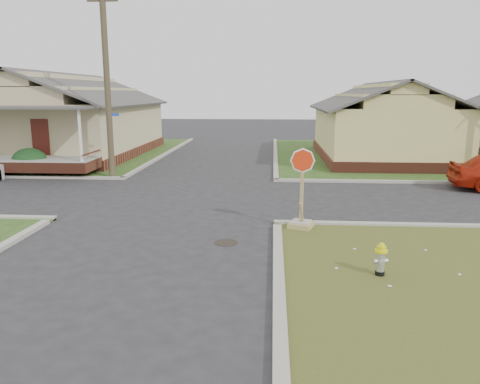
{
  "coord_description": "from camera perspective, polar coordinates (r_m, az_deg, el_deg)",
  "views": [
    {
      "loc": [
        3.43,
        -12.6,
        4.0
      ],
      "look_at": [
        2.47,
        1.0,
        1.1
      ],
      "focal_mm": 35.0,
      "sensor_mm": 36.0,
      "label": 1
    }
  ],
  "objects": [
    {
      "name": "hedge_right",
      "position": [
        25.23,
        -24.25,
        3.36
      ],
      "size": [
        1.61,
        1.32,
        1.23
      ],
      "primitive_type": "ellipsoid",
      "color": "#153A18",
      "rests_on": "verge_far_left"
    },
    {
      "name": "manhole",
      "position": [
        12.8,
        -1.7,
        -6.18
      ],
      "size": [
        0.64,
        0.64,
        0.01
      ],
      "primitive_type": "cylinder",
      "color": "black",
      "rests_on": "ground"
    },
    {
      "name": "verge_far_left",
      "position": [
        34.96,
        -24.1,
        4.45
      ],
      "size": [
        19.0,
        19.0,
        0.05
      ],
      "primitive_type": "cube",
      "color": "#294418",
      "rests_on": "ground"
    },
    {
      "name": "corner_house",
      "position": [
        32.26,
        -20.79,
        8.19
      ],
      "size": [
        10.1,
        15.5,
        5.3
      ],
      "color": "brown",
      "rests_on": "ground"
    },
    {
      "name": "utility_pole",
      "position": [
        22.82,
        -15.93,
        13.23
      ],
      "size": [
        1.8,
        0.28,
        9.0
      ],
      "color": "#433826",
      "rests_on": "ground"
    },
    {
      "name": "fire_hydrant",
      "position": [
        10.82,
        16.79,
        -7.63
      ],
      "size": [
        0.28,
        0.28,
        0.75
      ],
      "rotation": [
        0.0,
        0.0,
        0.18
      ],
      "color": "black",
      "rests_on": "ground"
    },
    {
      "name": "curbs",
      "position": [
        18.37,
        -6.82,
        -0.65
      ],
      "size": [
        80.0,
        40.0,
        0.12
      ],
      "primitive_type": null,
      "color": "#A3A093",
      "rests_on": "ground"
    },
    {
      "name": "side_house_yellow",
      "position": [
        29.88,
        16.91,
        8.03
      ],
      "size": [
        7.6,
        11.6,
        4.7
      ],
      "color": "brown",
      "rests_on": "ground"
    },
    {
      "name": "stop_sign",
      "position": [
        14.01,
        7.47,
        -2.29
      ],
      "size": [
        0.68,
        0.66,
        2.39
      ],
      "rotation": [
        0.0,
        0.0,
        -0.33
      ],
      "color": "tan",
      "rests_on": "ground"
    },
    {
      "name": "ground",
      "position": [
        13.66,
        -10.75,
        -5.24
      ],
      "size": [
        120.0,
        120.0,
        0.0
      ],
      "primitive_type": "plane",
      "color": "#262628",
      "rests_on": "ground"
    }
  ]
}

